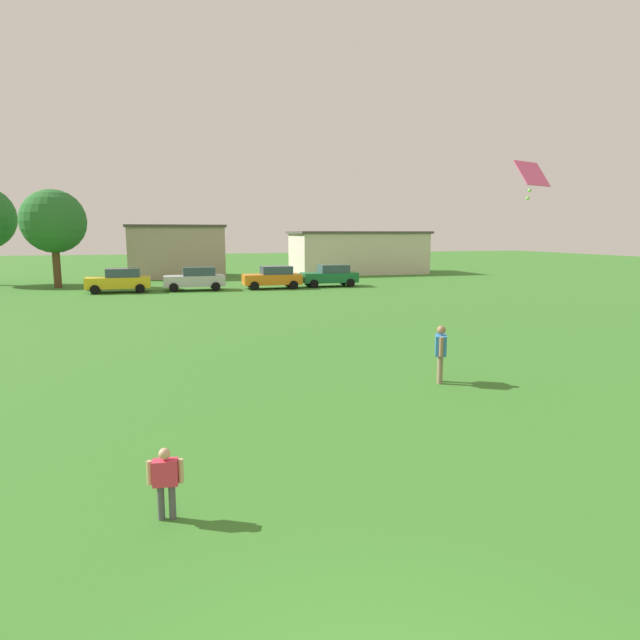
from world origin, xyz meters
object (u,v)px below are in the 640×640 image
at_px(parked_car_yellow_0, 120,280).
at_px(adult_bystander, 441,349).
at_px(parked_car_orange_2, 273,277).
at_px(parked_car_green_3, 330,275).
at_px(tree_far_right, 53,222).
at_px(kite, 532,176).
at_px(child_kite_flyer, 166,477).
at_px(parked_car_silver_1, 195,279).

bearing_deg(parked_car_yellow_0, adult_bystander, 110.35).
bearing_deg(parked_car_orange_2, parked_car_green_3, -174.90).
xyz_separation_m(parked_car_yellow_0, tree_far_right, (-4.75, 4.79, 4.11)).
xyz_separation_m(adult_bystander, parked_car_yellow_0, (-10.17, 27.43, -0.10)).
height_order(parked_car_green_3, tree_far_right, tree_far_right).
height_order(kite, tree_far_right, tree_far_right).
bearing_deg(parked_car_orange_2, adult_bystander, 88.53).
bearing_deg(child_kite_flyer, parked_car_silver_1, 93.08).
height_order(kite, parked_car_green_3, kite).
distance_m(parked_car_yellow_0, parked_car_silver_1, 5.18).
distance_m(parked_car_yellow_0, tree_far_right, 7.90).
bearing_deg(kite, parked_car_green_3, 85.04).
distance_m(adult_bystander, tree_far_right, 35.74).
relative_size(parked_car_yellow_0, tree_far_right, 0.58).
bearing_deg(kite, parked_car_orange_2, 94.83).
relative_size(parked_car_yellow_0, parked_car_orange_2, 1.00).
bearing_deg(kite, parked_car_yellow_0, 115.95).
distance_m(adult_bystander, parked_car_silver_1, 27.90).
bearing_deg(kite, tree_far_right, 119.38).
height_order(kite, parked_car_silver_1, kite).
relative_size(kite, parked_car_green_3, 0.29).
bearing_deg(kite, parked_car_silver_1, 106.40).
height_order(adult_bystander, tree_far_right, tree_far_right).
bearing_deg(parked_car_silver_1, parked_car_orange_2, 177.18).
bearing_deg(parked_car_orange_2, parked_car_silver_1, -2.82).
bearing_deg(tree_far_right, parked_car_yellow_0, -45.19).
xyz_separation_m(adult_bystander, kite, (2.95, 0.46, 4.78)).
height_order(parked_car_silver_1, tree_far_right, tree_far_right).
relative_size(adult_bystander, parked_car_yellow_0, 0.37).
bearing_deg(parked_car_silver_1, child_kite_flyer, 85.83).
bearing_deg(parked_car_green_3, parked_car_yellow_0, 0.53).
distance_m(kite, parked_car_yellow_0, 30.40).
height_order(adult_bystander, kite, kite).
bearing_deg(tree_far_right, parked_car_green_3, -12.92).
distance_m(child_kite_flyer, parked_car_orange_2, 33.72).
height_order(parked_car_orange_2, tree_far_right, tree_far_right).
bearing_deg(parked_car_silver_1, tree_far_right, -25.66).
distance_m(parked_car_silver_1, parked_car_green_3, 10.30).
bearing_deg(adult_bystander, parked_car_orange_2, -155.23).
relative_size(adult_bystander, parked_car_orange_2, 0.37).
xyz_separation_m(parked_car_orange_2, tree_far_right, (-15.62, 5.05, 4.11)).
relative_size(kite, tree_far_right, 0.17).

